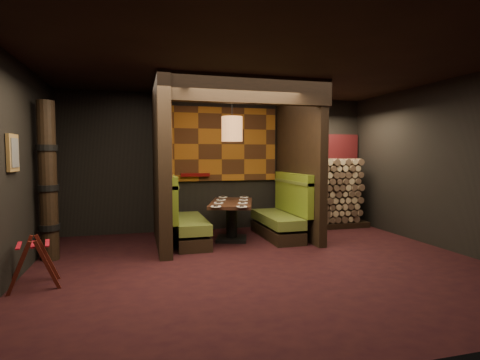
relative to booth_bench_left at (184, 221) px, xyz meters
name	(u,v)px	position (x,y,z in m)	size (l,w,h in m)	color
floor	(263,265)	(0.96, -1.65, -0.41)	(6.50, 5.50, 0.02)	black
ceiling	(264,65)	(0.96, -1.65, 2.46)	(6.50, 5.50, 0.02)	black
wall_back	(222,163)	(0.96, 1.11, 1.02)	(6.50, 0.02, 2.85)	black
wall_front	(388,179)	(0.96, -4.41, 1.02)	(6.50, 0.02, 2.85)	black
wall_left	(7,169)	(-2.30, -1.65, 1.02)	(0.02, 5.50, 2.85)	black
wall_right	(450,165)	(4.22, -1.65, 1.02)	(0.02, 5.50, 2.85)	black
partition_left	(161,164)	(-0.39, 0.00, 1.02)	(0.20, 2.20, 2.85)	black
partition_right	(299,164)	(2.26, 0.05, 1.02)	(0.15, 2.10, 2.85)	black
header_beam	(248,90)	(0.94, -0.95, 2.23)	(2.85, 0.18, 0.44)	black
tapa_back_panel	(221,144)	(0.94, 1.06, 1.42)	(2.40, 0.06, 1.55)	#8C4E14
tapa_side_panel	(167,141)	(-0.27, 0.17, 1.45)	(0.04, 1.85, 1.45)	#8C4E14
lacquer_shelf	(195,175)	(0.36, 1.00, 0.78)	(0.60, 0.12, 0.07)	#570909
booth_bench_left	(184,221)	(0.00, 0.00, 0.00)	(0.68, 1.60, 1.14)	black
booth_bench_right	(282,217)	(1.89, 0.00, 0.00)	(0.68, 1.60, 1.14)	black
dining_table	(231,214)	(0.89, -0.03, 0.09)	(1.13, 1.54, 0.73)	black
place_settings	(231,201)	(0.89, -0.03, 0.34)	(1.02, 1.66, 0.03)	white
pendant_lamp	(232,129)	(0.89, -0.08, 1.66)	(0.38, 0.38, 1.01)	#996236
framed_picture	(13,153)	(-2.25, -1.55, 1.22)	(0.05, 0.36, 0.46)	olive
luggage_rack	(34,261)	(-2.01, -1.79, -0.08)	(0.66, 0.53, 0.64)	#41130D
totem_column	(48,182)	(-2.09, -0.55, 0.79)	(0.31, 0.31, 2.40)	black
firewood_stack	(327,193)	(3.25, 0.70, 0.35)	(1.73, 0.70, 1.50)	black
mosaic_header	(321,147)	(3.25, 1.03, 1.38)	(1.83, 0.10, 0.56)	maroon
bay_front_post	(297,163)	(2.35, 0.31, 1.02)	(0.08, 0.08, 2.85)	black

